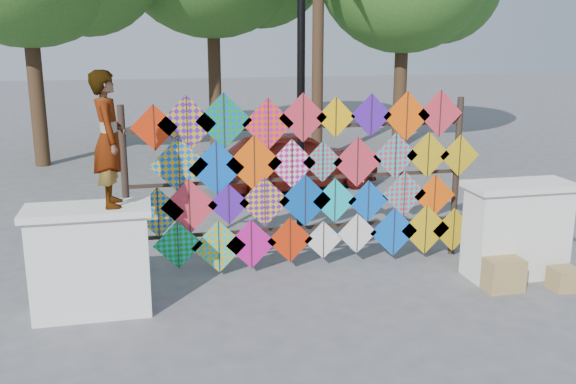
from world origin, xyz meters
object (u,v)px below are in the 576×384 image
Objects in this scene: vendor_woman at (109,139)px; lamppost at (301,66)px; kite_rack at (305,181)px; sedan at (293,159)px.

lamppost is (2.71, 2.20, 0.66)m from vendor_woman.
vendor_woman is 3.55m from lamppost.
kite_rack is 2.75m from vendor_woman.
sedan is at bearing 78.97° from lamppost.
vendor_woman is at bearing -159.47° from kite_rack.
lamppost reaches higher than kite_rack.
kite_rack is at bearing 156.29° from sedan.
sedan is at bearing -34.33° from vendor_woman.
kite_rack is 1.96m from lamppost.
kite_rack is 1.10× the size of lamppost.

